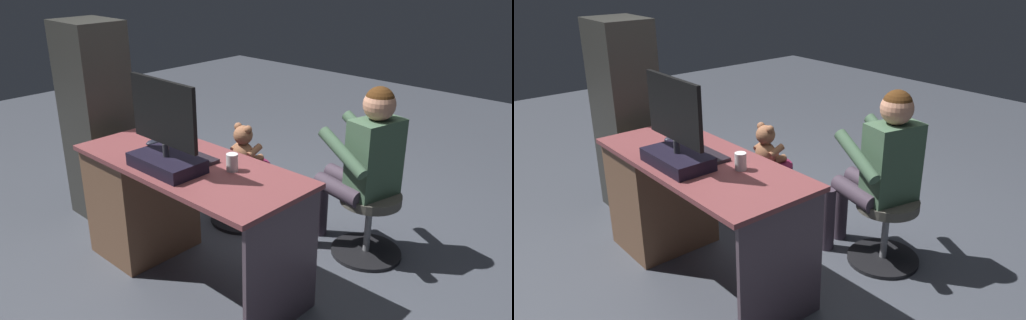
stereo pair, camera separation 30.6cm
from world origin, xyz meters
The scene contains 12 objects.
ground_plane centered at (0.00, 0.00, 0.00)m, with size 10.00×10.00×0.00m, color #434751.
desk centered at (0.38, 0.42, 0.40)m, with size 1.46×0.61×0.75m.
monitor centered at (0.01, 0.55, 0.90)m, with size 0.51×0.24×0.50m.
keyboard centered at (0.08, 0.36, 0.76)m, with size 0.42×0.14×0.02m, color black.
computer_mouse centered at (0.37, 0.38, 0.77)m, with size 0.06×0.10×0.04m, color #1E202E.
cup centered at (-0.26, 0.33, 0.80)m, with size 0.06×0.06×0.10m, color white.
tv_remote centered at (0.31, 0.40, 0.76)m, with size 0.04×0.15×0.02m, color black.
office_chair_teddy centered at (0.28, -0.31, 0.25)m, with size 0.50×0.50×0.44m.
teddy_bear centered at (0.28, -0.32, 0.58)m, with size 0.21×0.21×0.31m.
visitor_chair centered at (-0.64, -0.52, 0.26)m, with size 0.46×0.46×0.44m.
person centered at (-0.56, -0.51, 0.67)m, with size 0.56×0.55×1.13m.
equipment_rack centered at (1.13, 0.32, 0.72)m, with size 0.44×0.36×1.44m, color #31302C.
Camera 1 is at (-2.10, 2.09, 1.84)m, focal length 35.79 mm.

